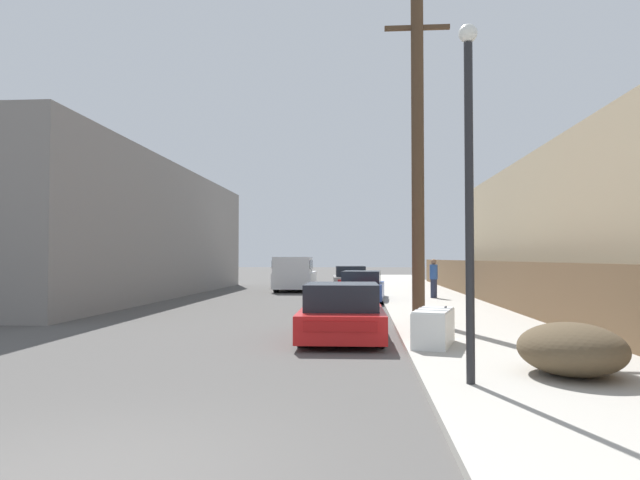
# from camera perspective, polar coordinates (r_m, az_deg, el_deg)

# --- Properties ---
(sidewalk_curb) EXTENTS (4.20, 63.00, 0.12)m
(sidewalk_curb) POSITION_cam_1_polar(r_m,az_deg,el_deg) (28.09, 10.25, -5.43)
(sidewalk_curb) COLOR #ADA89E
(sidewalk_curb) RESTS_ON ground
(discarded_fridge) EXTENTS (1.04, 1.69, 0.73)m
(discarded_fridge) POSITION_cam_1_polar(r_m,az_deg,el_deg) (11.62, 11.30, -8.55)
(discarded_fridge) COLOR silver
(discarded_fridge) RESTS_ON sidewalk_curb
(parked_sports_car_red) EXTENTS (1.91, 4.11, 1.28)m
(parked_sports_car_red) POSITION_cam_1_polar(r_m,az_deg,el_deg) (13.04, 2.22, -7.40)
(parked_sports_car_red) COLOR red
(parked_sports_car_red) RESTS_ON ground
(car_parked_mid) EXTENTS (2.03, 4.26, 1.30)m
(car_parked_mid) POSITION_cam_1_polar(r_m,az_deg,el_deg) (24.31, 4.22, -4.72)
(car_parked_mid) COLOR #2D478C
(car_parked_mid) RESTS_ON ground
(car_parked_far) EXTENTS (2.06, 4.59, 1.41)m
(car_parked_far) POSITION_cam_1_polar(r_m,az_deg,el_deg) (31.24, 3.02, -3.98)
(car_parked_far) COLOR gray
(car_parked_far) RESTS_ON ground
(pickup_truck) EXTENTS (2.22, 5.57, 1.90)m
(pickup_truck) POSITION_cam_1_polar(r_m,az_deg,el_deg) (31.82, -2.56, -3.44)
(pickup_truck) COLOR silver
(pickup_truck) RESTS_ON ground
(utility_pole) EXTENTS (1.80, 0.35, 9.03)m
(utility_pole) POSITION_cam_1_polar(r_m,az_deg,el_deg) (16.12, 9.74, 8.48)
(utility_pole) COLOR #4C3826
(utility_pole) RESTS_ON sidewalk_curb
(street_lamp) EXTENTS (0.26, 0.26, 5.00)m
(street_lamp) POSITION_cam_1_polar(r_m,az_deg,el_deg) (8.22, 14.69, 6.33)
(street_lamp) COLOR #232326
(street_lamp) RESTS_ON sidewalk_curb
(brush_pile) EXTENTS (1.52, 1.77, 0.77)m
(brush_pile) POSITION_cam_1_polar(r_m,az_deg,el_deg) (9.31, 23.84, -9.93)
(brush_pile) COLOR brown
(brush_pile) RESTS_ON sidewalk_curb
(wooden_fence) EXTENTS (0.08, 38.91, 1.61)m
(wooden_fence) POSITION_cam_1_polar(r_m,az_deg,el_deg) (24.38, 15.82, -3.91)
(wooden_fence) COLOR brown
(wooden_fence) RESTS_ON sidewalk_curb
(building_left_block) EXTENTS (7.00, 24.04, 6.22)m
(building_left_block) POSITION_cam_1_polar(r_m,az_deg,el_deg) (29.54, -19.83, 0.74)
(building_left_block) COLOR gray
(building_left_block) RESTS_ON ground
(building_right_house) EXTENTS (6.00, 19.50, 5.48)m
(building_right_house) POSITION_cam_1_polar(r_m,az_deg,el_deg) (22.10, 27.69, 0.71)
(building_right_house) COLOR tan
(building_right_house) RESTS_ON ground
(pedestrian) EXTENTS (0.34, 0.34, 1.69)m
(pedestrian) POSITION_cam_1_polar(r_m,az_deg,el_deg) (25.18, 11.30, -3.74)
(pedestrian) COLOR #282D42
(pedestrian) RESTS_ON sidewalk_curb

